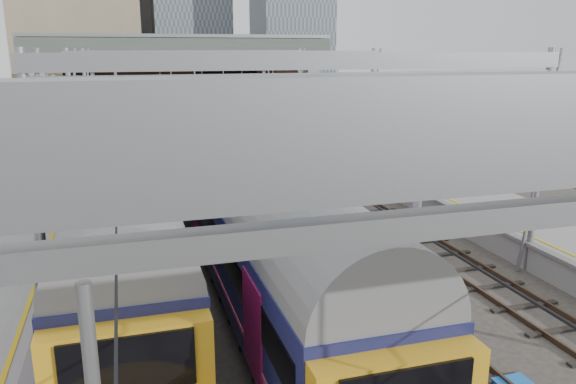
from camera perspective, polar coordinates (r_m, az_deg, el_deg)
name	(u,v)px	position (r m, az deg, el deg)	size (l,w,h in m)	color
tracks	(266,232)	(25.10, -2.26, -4.08)	(14.40, 80.00, 0.22)	#4C3828
overhead_line	(234,76)	(30.18, -5.49, 11.65)	(16.80, 80.00, 8.00)	gray
retaining_wall	(191,84)	(60.57, -9.81, 10.72)	(28.00, 2.75, 9.00)	black
overbridge	(183,56)	(54.41, -10.66, 13.39)	(28.00, 3.00, 9.25)	gray
train_main	(178,125)	(41.47, -11.16, 6.65)	(2.97, 68.67, 5.05)	black
train_second	(120,141)	(35.09, -16.67, 4.98)	(2.99, 51.85, 5.08)	black
signal_near_left	(301,279)	(12.19, 1.35, -8.85)	(0.38, 0.47, 5.02)	black
equip_cover_b	(328,384)	(14.43, 4.08, -18.92)	(0.75, 0.53, 0.09)	blue
equip_cover_c	(513,384)	(15.43, 21.93, -17.60)	(0.87, 0.61, 0.10)	blue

